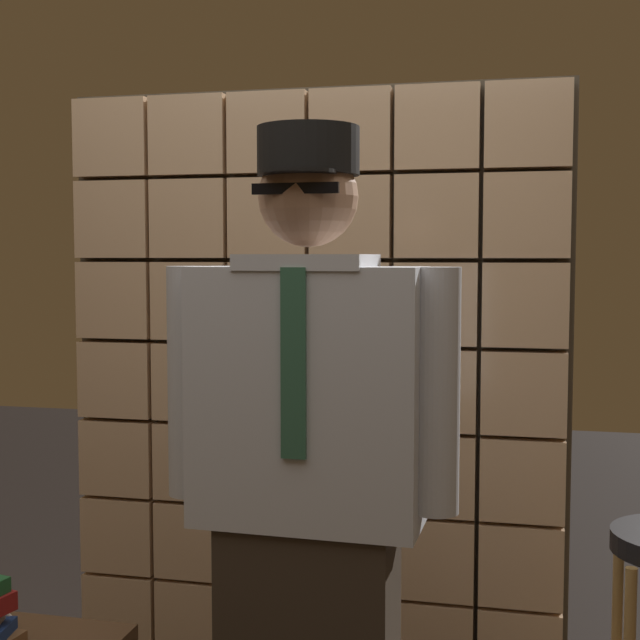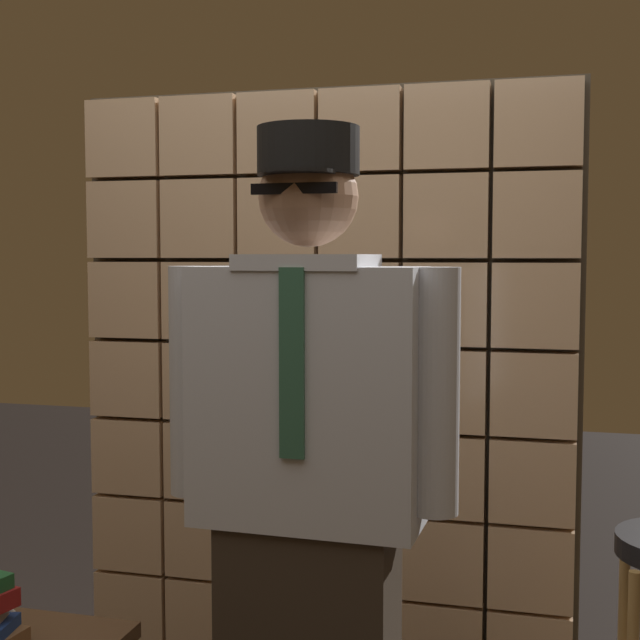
{
  "view_description": "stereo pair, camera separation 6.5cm",
  "coord_description": "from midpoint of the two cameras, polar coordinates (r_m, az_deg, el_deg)",
  "views": [
    {
      "loc": [
        0.72,
        -1.58,
        1.47
      ],
      "look_at": [
        0.27,
        0.38,
        1.32
      ],
      "focal_mm": 49.39,
      "sensor_mm": 36.0,
      "label": 1
    },
    {
      "loc": [
        0.78,
        -1.56,
        1.47
      ],
      "look_at": [
        0.27,
        0.38,
        1.32
      ],
      "focal_mm": 49.39,
      "sensor_mm": 36.0,
      "label": 2
    }
  ],
  "objects": [
    {
      "name": "glass_block_wall",
      "position": [
        3.09,
        -1.24,
        -4.24
      ],
      "size": [
        1.77,
        0.1,
        2.07
      ],
      "color": "#E0B78C",
      "rests_on": "ground"
    },
    {
      "name": "standing_person",
      "position": [
        2.08,
        -1.66,
        -11.12
      ],
      "size": [
        0.7,
        0.3,
        1.76
      ],
      "rotation": [
        0.0,
        0.0,
        -0.04
      ],
      "color": "#382D23",
      "rests_on": "ground"
    }
  ]
}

